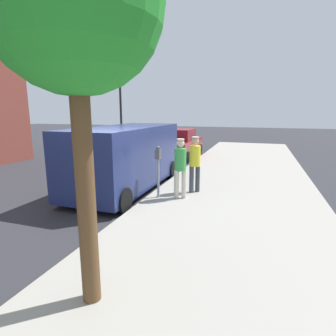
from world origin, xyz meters
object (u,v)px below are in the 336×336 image
Objects in this scene: pedestrian_in_yellow at (195,161)px; traffic_light_corner at (110,99)px; parking_meter_near at (158,163)px; parked_sedan_ahead at (179,145)px; street_tree at (74,6)px; pedestrian_in_green at (180,164)px; parked_van at (126,156)px.

pedestrian_in_yellow is 0.33× the size of traffic_light_corner.
parking_meter_near is 13.44m from traffic_light_corner.
street_tree is at bearing -79.32° from parked_sedan_ahead.
parking_meter_near is 0.64m from pedestrian_in_green.
pedestrian_in_yellow is 5.99m from street_tree.
pedestrian_in_yellow reaches higher than parked_sedan_ahead.
street_tree is at bearing -92.01° from pedestrian_in_yellow.
street_tree is at bearing -81.14° from parking_meter_near.
pedestrian_in_green is at bearing 90.92° from street_tree.
traffic_light_corner reaches higher than parked_sedan_ahead.
pedestrian_in_yellow reaches higher than parking_meter_near.
parked_sedan_ahead is 0.85× the size of traffic_light_corner.
street_tree reaches higher than parked_sedan_ahead.
parked_van is at bearing 177.75° from pedestrian_in_yellow.
parked_van is 1.18× the size of parked_sedan_ahead.
parked_van is 6.95m from parked_sedan_ahead.
street_tree reaches higher than pedestrian_in_green.
pedestrian_in_yellow is 1.00× the size of pedestrian_in_green.
pedestrian_in_yellow reaches higher than pedestrian_in_green.
pedestrian_in_yellow is 0.33× the size of parked_van.
pedestrian_in_green is (-0.26, -0.72, -0.00)m from pedestrian_in_yellow.
pedestrian_in_yellow is 0.37× the size of street_tree.
traffic_light_corner is (-7.68, 10.78, 2.34)m from parking_meter_near.
traffic_light_corner reaches higher than street_tree.
parked_sedan_ahead is at bearing 91.12° from parked_van.
pedestrian_in_green is at bearing -73.71° from parked_sedan_ahead.
parked_sedan_ahead is at bearing 101.72° from parking_meter_near.
traffic_light_corner reaches higher than pedestrian_in_yellow.
parking_meter_near is 1.77m from parked_van.
parking_meter_near is at bearing -168.17° from pedestrian_in_green.
traffic_light_corner is at bearing 154.38° from parked_sedan_ahead.
pedestrian_in_yellow is 0.39× the size of parked_sedan_ahead.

